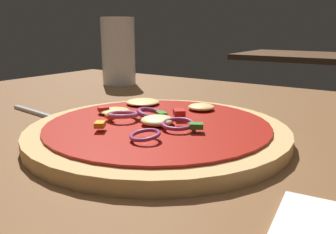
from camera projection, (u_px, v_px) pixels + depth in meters
dining_table at (166, 160)px, 0.36m from camera, size 1.16×0.91×0.03m
pizza at (158, 130)px, 0.39m from camera, size 0.29×0.29×0.03m
fork at (45, 115)px, 0.48m from camera, size 0.16×0.03×0.00m
beer_glass at (118, 53)px, 0.74m from camera, size 0.07×0.07×0.14m
background_table at (306, 57)px, 1.65m from camera, size 0.61×0.45×0.03m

